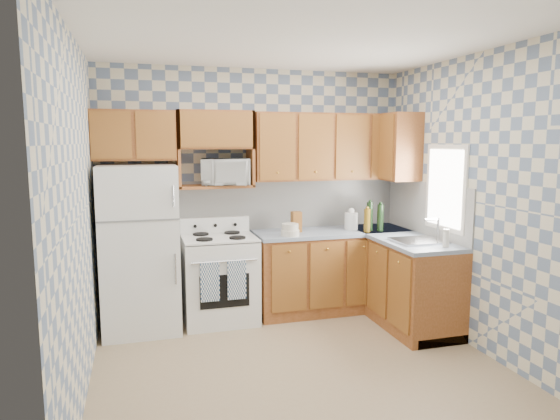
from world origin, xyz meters
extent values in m
plane|color=#8F7657|center=(0.00, 0.00, 0.00)|extent=(3.40, 3.40, 0.00)
cube|color=slate|center=(0.00, 1.60, 1.35)|extent=(3.40, 0.02, 2.70)
cube|color=slate|center=(1.70, 0.00, 1.35)|extent=(0.02, 3.20, 2.70)
cube|color=silver|center=(0.40, 1.59, 1.20)|extent=(2.60, 0.02, 0.56)
cube|color=silver|center=(1.69, 0.80, 1.20)|extent=(0.02, 1.60, 0.56)
cube|color=silver|center=(-1.27, 1.25, 0.84)|extent=(0.75, 0.70, 1.68)
cube|color=silver|center=(-0.47, 1.28, 0.45)|extent=(0.76, 0.65, 0.90)
cube|color=silver|center=(-0.47, 1.28, 0.91)|extent=(0.76, 0.65, 0.02)
cube|color=silver|center=(-0.47, 1.55, 1.00)|extent=(0.76, 0.08, 0.17)
cube|color=navy|center=(-0.62, 0.93, 0.53)|extent=(0.19, 0.02, 0.40)
cube|color=navy|center=(-0.35, 0.93, 0.53)|extent=(0.19, 0.02, 0.40)
cube|color=brown|center=(0.82, 1.30, 0.44)|extent=(1.75, 0.60, 0.88)
cube|color=brown|center=(1.40, 0.80, 0.44)|extent=(0.60, 1.60, 0.88)
cube|color=gray|center=(0.82, 1.30, 0.90)|extent=(1.77, 0.63, 0.04)
cube|color=gray|center=(1.40, 0.80, 0.90)|extent=(0.63, 1.60, 0.04)
cube|color=brown|center=(0.82, 1.44, 1.85)|extent=(1.75, 0.33, 0.74)
cube|color=brown|center=(-1.29, 1.44, 1.97)|extent=(0.82, 0.33, 0.50)
cube|color=brown|center=(1.53, 1.25, 1.85)|extent=(0.33, 0.70, 0.74)
cube|color=brown|center=(-0.47, 1.44, 1.44)|extent=(0.80, 0.33, 0.03)
imported|color=silver|center=(-0.37, 1.40, 1.59)|extent=(0.56, 0.42, 0.28)
cube|color=#B7B7BC|center=(1.40, 0.45, 0.93)|extent=(0.48, 0.40, 0.03)
cube|color=silver|center=(1.69, 0.45, 1.45)|extent=(0.02, 0.66, 0.86)
cylinder|color=black|center=(1.21, 1.16, 1.08)|extent=(0.07, 0.07, 0.32)
cylinder|color=black|center=(1.31, 1.10, 1.07)|extent=(0.07, 0.07, 0.30)
cylinder|color=brown|center=(1.36, 1.20, 1.06)|extent=(0.07, 0.07, 0.28)
cylinder|color=brown|center=(1.14, 1.08, 1.05)|extent=(0.07, 0.07, 0.26)
cube|color=brown|center=(0.40, 1.31, 1.03)|extent=(0.10, 0.10, 0.22)
cylinder|color=silver|center=(1.04, 1.29, 1.02)|extent=(0.15, 0.15, 0.19)
cylinder|color=beige|center=(1.51, 0.16, 1.01)|extent=(0.06, 0.06, 0.17)
camera|label=1|loc=(-1.27, -3.86, 1.91)|focal=32.00mm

